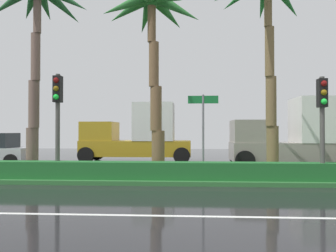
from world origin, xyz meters
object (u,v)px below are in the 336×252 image
at_px(palm_tree_centre, 268,2).
at_px(street_name_sign, 203,124).
at_px(palm_tree_centre_left, 152,22).
at_px(traffic_signal_median_left, 58,106).
at_px(box_truck_lead, 138,136).
at_px(traffic_signal_median_right, 322,109).
at_px(box_truck_following, 298,137).
at_px(palm_tree_mid_left, 37,10).

xyz_separation_m(palm_tree_centre, street_name_sign, (-2.47, -0.60, -4.62)).
height_order(palm_tree_centre_left, traffic_signal_median_left, palm_tree_centre_left).
relative_size(palm_tree_centre, box_truck_lead, 1.26).
bearing_deg(palm_tree_centre, box_truck_lead, 129.92).
relative_size(traffic_signal_median_right, box_truck_following, 0.55).
distance_m(palm_tree_centre_left, palm_tree_centre, 4.45).
bearing_deg(palm_tree_mid_left, box_truck_following, 22.66).
relative_size(traffic_signal_median_left, box_truck_lead, 0.59).
relative_size(palm_tree_mid_left, box_truck_following, 1.21).
height_order(palm_tree_centre_left, traffic_signal_median_right, palm_tree_centre_left).
xyz_separation_m(palm_tree_mid_left, street_name_sign, (6.30, -0.21, -4.38)).
distance_m(palm_tree_mid_left, street_name_sign, 7.68).
xyz_separation_m(traffic_signal_median_right, box_truck_lead, (-7.52, 8.52, -1.02)).
distance_m(palm_tree_centre_left, box_truck_following, 9.20).
bearing_deg(traffic_signal_median_left, box_truck_following, 27.23).
bearing_deg(traffic_signal_median_left, street_name_sign, 3.73).
height_order(palm_tree_centre_left, box_truck_following, palm_tree_centre_left).
bearing_deg(palm_tree_mid_left, traffic_signal_median_left, -28.10).
height_order(traffic_signal_median_right, box_truck_following, traffic_signal_median_right).
xyz_separation_m(palm_tree_mid_left, palm_tree_centre_left, (4.38, 0.29, -0.47)).
bearing_deg(palm_tree_centre_left, street_name_sign, -14.41).
xyz_separation_m(palm_tree_centre_left, street_name_sign, (1.92, -0.49, -3.90)).
xyz_separation_m(palm_tree_mid_left, box_truck_lead, (2.74, 7.60, -4.91)).
distance_m(palm_tree_mid_left, traffic_signal_median_left, 3.90).
height_order(palm_tree_mid_left, box_truck_lead, palm_tree_mid_left).
relative_size(traffic_signal_median_left, box_truck_following, 0.59).
relative_size(palm_tree_centre_left, palm_tree_centre, 0.91).
relative_size(palm_tree_mid_left, palm_tree_centre_left, 1.06).
distance_m(palm_tree_centre_left, traffic_signal_median_right, 6.91).
relative_size(palm_tree_centre, traffic_signal_median_right, 2.29).
height_order(palm_tree_centre, box_truck_following, palm_tree_centre).
bearing_deg(box_truck_lead, palm_tree_mid_left, 70.15).
bearing_deg(box_truck_following, traffic_signal_median_left, 27.23).
bearing_deg(box_truck_following, palm_tree_centre, 60.86).
relative_size(traffic_signal_median_right, box_truck_lead, 0.55).
bearing_deg(palm_tree_centre, palm_tree_mid_left, -177.44).
bearing_deg(palm_tree_centre_left, box_truck_following, 32.84).
bearing_deg(street_name_sign, palm_tree_centre_left, 165.59).
bearing_deg(street_name_sign, traffic_signal_median_right, -10.25).
bearing_deg(palm_tree_mid_left, palm_tree_centre, 2.56).
bearing_deg(box_truck_following, street_name_sign, 45.10).
distance_m(palm_tree_centre, street_name_sign, 5.27).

